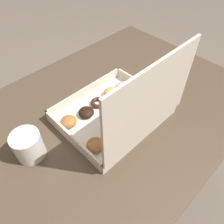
{
  "coord_description": "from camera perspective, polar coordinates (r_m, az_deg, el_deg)",
  "views": [
    {
      "loc": [
        0.33,
        0.41,
        1.34
      ],
      "look_at": [
        -0.04,
        0.03,
        0.77
      ],
      "focal_mm": 35.0,
      "sensor_mm": 36.0,
      "label": 1
    }
  ],
  "objects": [
    {
      "name": "dining_table",
      "position": [
        0.87,
        -3.49,
        -5.98
      ],
      "size": [
        1.23,
        0.8,
        0.75
      ],
      "color": "#4C3D2D",
      "rests_on": "ground_plane"
    },
    {
      "name": "ground_plane",
      "position": [
        1.44,
        -2.25,
        -21.53
      ],
      "size": [
        8.0,
        8.0,
        0.0
      ],
      "primitive_type": "plane",
      "color": "#6B6054"
    },
    {
      "name": "donut_box",
      "position": [
        0.73,
        2.33,
        0.42
      ],
      "size": [
        0.36,
        0.3,
        0.31
      ],
      "color": "silver",
      "rests_on": "dining_table"
    },
    {
      "name": "coffee_mug",
      "position": [
        0.71,
        -21.07,
        -8.11
      ],
      "size": [
        0.09,
        0.09,
        0.09
      ],
      "color": "white",
      "rests_on": "dining_table"
    }
  ]
}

